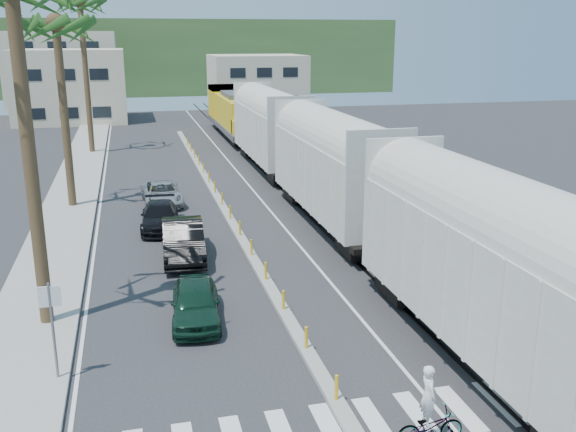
% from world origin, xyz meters
% --- Properties ---
extents(ground, '(140.00, 140.00, 0.00)m').
position_xyz_m(ground, '(0.00, 0.00, 0.00)').
color(ground, '#28282B').
rests_on(ground, ground).
extents(sidewalk, '(3.00, 90.00, 0.15)m').
position_xyz_m(sidewalk, '(-8.50, 25.00, 0.07)').
color(sidewalk, gray).
rests_on(sidewalk, ground).
extents(rails, '(1.56, 100.00, 0.06)m').
position_xyz_m(rails, '(5.00, 28.00, 0.03)').
color(rails, black).
rests_on(rails, ground).
extents(median, '(0.45, 60.00, 0.85)m').
position_xyz_m(median, '(0.00, 19.96, 0.09)').
color(median, gray).
rests_on(median, ground).
extents(crosswalk, '(14.00, 2.20, 0.01)m').
position_xyz_m(crosswalk, '(0.00, -2.00, 0.01)').
color(crosswalk, silver).
rests_on(crosswalk, ground).
extents(lane_markings, '(9.42, 90.00, 0.01)m').
position_xyz_m(lane_markings, '(-2.15, 25.00, 0.00)').
color(lane_markings, silver).
rests_on(lane_markings, ground).
extents(freight_train, '(3.00, 60.94, 5.85)m').
position_xyz_m(freight_train, '(5.00, 20.82, 2.91)').
color(freight_train, '#BBB7AB').
rests_on(freight_train, ground).
extents(palm_trees, '(3.50, 37.20, 13.75)m').
position_xyz_m(palm_trees, '(-8.10, 22.70, 10.81)').
color(palm_trees, brown).
rests_on(palm_trees, ground).
extents(street_sign, '(0.60, 0.08, 3.00)m').
position_xyz_m(street_sign, '(-7.30, 2.00, 1.97)').
color(street_sign, slate).
rests_on(street_sign, ground).
extents(buildings, '(38.00, 27.00, 10.00)m').
position_xyz_m(buildings, '(-6.41, 71.66, 4.36)').
color(buildings, '#B4AC8F').
rests_on(buildings, ground).
extents(hillside, '(80.00, 20.00, 12.00)m').
position_xyz_m(hillside, '(0.00, 100.00, 6.00)').
color(hillside, '#385628').
rests_on(hillside, ground).
extents(car_lead, '(2.32, 4.32, 1.37)m').
position_xyz_m(car_lead, '(-3.07, 5.08, 0.69)').
color(car_lead, '#103122').
rests_on(car_lead, ground).
extents(car_second, '(2.20, 5.18, 1.66)m').
position_xyz_m(car_second, '(-2.91, 11.73, 0.83)').
color(car_second, black).
rests_on(car_second, ground).
extents(car_third, '(2.48, 4.79, 1.31)m').
position_xyz_m(car_third, '(-3.67, 16.48, 0.66)').
color(car_third, black).
rests_on(car_third, ground).
extents(car_rear, '(2.54, 4.79, 1.28)m').
position_xyz_m(car_rear, '(-3.28, 21.51, 0.64)').
color(car_rear, '#A6A9AB').
rests_on(car_rear, ground).
extents(cyclist, '(0.71, 1.69, 2.07)m').
position_xyz_m(cyclist, '(1.63, -3.14, 0.67)').
color(cyclist, '#9EA0A5').
rests_on(cyclist, ground).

